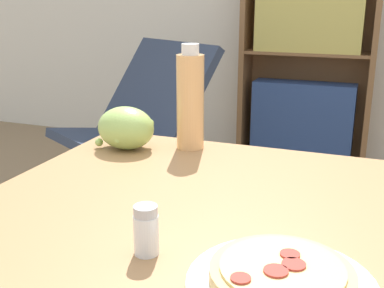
% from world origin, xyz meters
% --- Properties ---
extents(dining_table, '(1.22, 0.92, 0.75)m').
position_xyz_m(dining_table, '(0.12, -0.15, 0.65)').
color(dining_table, '#A37549').
rests_on(dining_table, ground_plane).
extents(pizza_on_plate, '(0.25, 0.25, 0.04)m').
position_xyz_m(pizza_on_plate, '(0.13, -0.30, 0.76)').
color(pizza_on_plate, white).
rests_on(pizza_on_plate, dining_table).
extents(grape_bunch, '(0.15, 0.12, 0.11)m').
position_xyz_m(grape_bunch, '(-0.36, 0.18, 0.80)').
color(grape_bunch, '#A8CC66').
rests_on(grape_bunch, dining_table).
extents(drink_bottle, '(0.07, 0.07, 0.26)m').
position_xyz_m(drink_bottle, '(-0.21, 0.24, 0.87)').
color(drink_bottle, '#EFB270').
rests_on(drink_bottle, dining_table).
extents(salt_shaker, '(0.04, 0.04, 0.08)m').
position_xyz_m(salt_shaker, '(-0.08, -0.28, 0.79)').
color(salt_shaker, white).
rests_on(salt_shaker, dining_table).
extents(lounge_chair_near, '(0.93, 1.00, 0.88)m').
position_xyz_m(lounge_chair_near, '(-1.00, 1.41, 0.29)').
color(lounge_chair_near, black).
rests_on(lounge_chair_near, ground_plane).
extents(bookshelf, '(0.88, 0.27, 1.52)m').
position_xyz_m(bookshelf, '(-0.22, 2.46, 0.69)').
color(bookshelf, brown).
rests_on(bookshelf, ground_plane).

